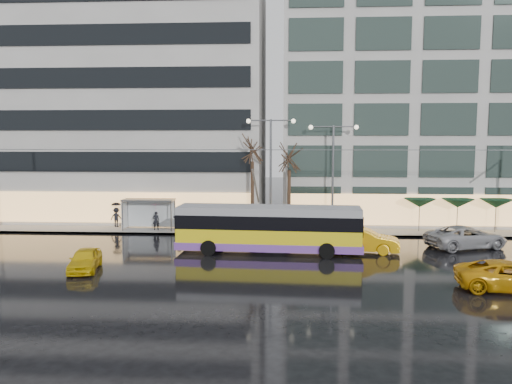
# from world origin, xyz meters

# --- Properties ---
(ground) EXTENTS (140.00, 140.00, 0.00)m
(ground) POSITION_xyz_m (0.00, 0.00, 0.00)
(ground) COLOR black
(ground) RESTS_ON ground
(sidewalk) EXTENTS (80.00, 10.00, 0.15)m
(sidewalk) POSITION_xyz_m (2.00, 14.00, 0.07)
(sidewalk) COLOR gray
(sidewalk) RESTS_ON ground
(kerb) EXTENTS (80.00, 0.10, 0.15)m
(kerb) POSITION_xyz_m (2.00, 9.05, 0.07)
(kerb) COLOR slate
(kerb) RESTS_ON ground
(building_left) EXTENTS (34.00, 14.00, 22.00)m
(building_left) POSITION_xyz_m (-16.00, 19.00, 11.15)
(building_left) COLOR #9D9A96
(building_left) RESTS_ON sidewalk
(building_right) EXTENTS (32.00, 14.00, 25.00)m
(building_right) POSITION_xyz_m (19.00, 19.00, 12.65)
(building_right) COLOR #9D9A96
(building_right) RESTS_ON sidewalk
(trolleybus) EXTENTS (12.29, 5.05, 5.64)m
(trolleybus) POSITION_xyz_m (2.10, 3.21, 1.53)
(trolleybus) COLOR yellow
(trolleybus) RESTS_ON ground
(catenary) EXTENTS (42.24, 5.12, 7.00)m
(catenary) POSITION_xyz_m (1.00, 7.94, 4.25)
(catenary) COLOR #595B60
(catenary) RESTS_ON ground
(bus_shelter) EXTENTS (4.20, 1.60, 2.51)m
(bus_shelter) POSITION_xyz_m (-8.38, 10.69, 1.96)
(bus_shelter) COLOR #595B60
(bus_shelter) RESTS_ON sidewalk
(street_lamp_near) EXTENTS (3.96, 0.36, 9.03)m
(street_lamp_near) POSITION_xyz_m (2.00, 10.80, 5.99)
(street_lamp_near) COLOR #595B60
(street_lamp_near) RESTS_ON sidewalk
(street_lamp_far) EXTENTS (3.96, 0.36, 8.53)m
(street_lamp_far) POSITION_xyz_m (7.00, 10.80, 5.71)
(street_lamp_far) COLOR #595B60
(street_lamp_far) RESTS_ON sidewalk
(tree_a) EXTENTS (3.20, 3.20, 8.40)m
(tree_a) POSITION_xyz_m (0.50, 11.00, 7.09)
(tree_a) COLOR black
(tree_a) RESTS_ON sidewalk
(tree_b) EXTENTS (3.20, 3.20, 7.70)m
(tree_b) POSITION_xyz_m (3.50, 11.20, 6.40)
(tree_b) COLOR black
(tree_b) RESTS_ON sidewalk
(parasol_a) EXTENTS (2.50, 2.50, 2.65)m
(parasol_a) POSITION_xyz_m (14.00, 11.00, 2.45)
(parasol_a) COLOR #595B60
(parasol_a) RESTS_ON sidewalk
(parasol_b) EXTENTS (2.50, 2.50, 2.65)m
(parasol_b) POSITION_xyz_m (17.00, 11.00, 2.45)
(parasol_b) COLOR #595B60
(parasol_b) RESTS_ON sidewalk
(parasol_c) EXTENTS (2.50, 2.50, 2.65)m
(parasol_c) POSITION_xyz_m (20.00, 11.00, 2.45)
(parasol_c) COLOR #595B60
(parasol_c) RESTS_ON sidewalk
(taxi_a) EXTENTS (2.19, 3.99, 1.29)m
(taxi_a) POSITION_xyz_m (-8.33, -1.94, 0.64)
(taxi_a) COLOR #DAB30B
(taxi_a) RESTS_ON ground
(taxi_b) EXTENTS (5.25, 2.72, 1.65)m
(taxi_b) POSITION_xyz_m (8.32, 3.79, 0.82)
(taxi_b) COLOR #DF9E0B
(taxi_b) RESTS_ON ground
(taxi_c) EXTENTS (5.51, 3.00, 1.47)m
(taxi_c) POSITION_xyz_m (14.50, -4.43, 0.73)
(taxi_c) COLOR orange
(taxi_c) RESTS_ON ground
(sedan_silver) EXTENTS (6.15, 4.23, 1.56)m
(sedan_silver) POSITION_xyz_m (15.77, 5.45, 0.78)
(sedan_silver) COLOR #9D9DA1
(sedan_silver) RESTS_ON ground
(pedestrian_a) EXTENTS (1.21, 1.22, 2.19)m
(pedestrian_a) POSITION_xyz_m (-7.38, 10.35, 1.63)
(pedestrian_a) COLOR black
(pedestrian_a) RESTS_ON sidewalk
(pedestrian_b) EXTENTS (1.07, 1.02, 1.74)m
(pedestrian_b) POSITION_xyz_m (-5.76, 11.33, 1.02)
(pedestrian_b) COLOR black
(pedestrian_b) RESTS_ON sidewalk
(pedestrian_c) EXTENTS (1.11, 0.89, 2.11)m
(pedestrian_c) POSITION_xyz_m (-11.09, 11.53, 1.26)
(pedestrian_c) COLOR black
(pedestrian_c) RESTS_ON sidewalk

